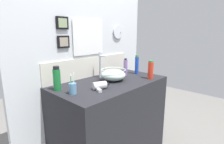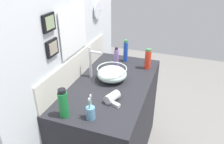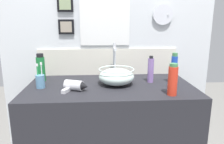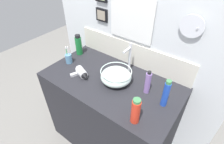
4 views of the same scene
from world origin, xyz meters
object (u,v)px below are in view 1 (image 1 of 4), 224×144
at_px(glass_bowl_sink, 113,75).
at_px(shampoo_bottle, 151,70).
at_px(spray_bottle, 137,65).
at_px(lotion_bottle, 57,79).
at_px(faucet, 101,63).
at_px(toothbrush_cup, 73,88).
at_px(soap_dispenser, 125,67).
at_px(hair_drier, 101,85).

distance_m(glass_bowl_sink, shampoo_bottle, 0.42).
height_order(spray_bottle, shampoo_bottle, spray_bottle).
relative_size(glass_bowl_sink, lotion_bottle, 1.21).
distance_m(faucet, shampoo_bottle, 0.56).
xyz_separation_m(glass_bowl_sink, lotion_bottle, (-0.58, 0.14, 0.04)).
height_order(faucet, shampoo_bottle, faucet).
distance_m(toothbrush_cup, soap_dispenser, 0.82).
xyz_separation_m(faucet, shampoo_bottle, (0.34, -0.44, -0.06)).
distance_m(hair_drier, toothbrush_cup, 0.26).
bearing_deg(faucet, spray_bottle, -23.82).
bearing_deg(lotion_bottle, shampoo_bottle, -23.05).
height_order(hair_drier, toothbrush_cup, toothbrush_cup).
xyz_separation_m(hair_drier, toothbrush_cup, (-0.25, 0.08, 0.02)).
distance_m(faucet, spray_bottle, 0.47).
bearing_deg(spray_bottle, lotion_bottle, 172.31).
relative_size(glass_bowl_sink, toothbrush_cup, 1.43).
relative_size(hair_drier, shampoo_bottle, 0.90).
distance_m(soap_dispenser, lotion_bottle, 0.85).
xyz_separation_m(glass_bowl_sink, hair_drier, (-0.29, -0.12, -0.03)).
bearing_deg(spray_bottle, glass_bowl_sink, -179.56).
distance_m(glass_bowl_sink, spray_bottle, 0.43).
bearing_deg(spray_bottle, toothbrush_cup, -177.41).
xyz_separation_m(glass_bowl_sink, faucet, (-0.00, 0.19, 0.10)).
bearing_deg(faucet, soap_dispenser, -28.41).
height_order(faucet, hair_drier, faucet).
distance_m(toothbrush_cup, lotion_bottle, 0.19).
xyz_separation_m(faucet, toothbrush_cup, (-0.54, -0.23, -0.12)).
xyz_separation_m(toothbrush_cup, spray_bottle, (0.97, 0.04, 0.06)).
xyz_separation_m(toothbrush_cup, soap_dispenser, (0.81, 0.09, 0.05)).
relative_size(faucet, lotion_bottle, 1.32).
distance_m(hair_drier, spray_bottle, 0.74).
bearing_deg(toothbrush_cup, spray_bottle, 2.59).
distance_m(shampoo_bottle, lotion_bottle, 0.99).
bearing_deg(hair_drier, shampoo_bottle, -11.89).
height_order(hair_drier, spray_bottle, spray_bottle).
bearing_deg(shampoo_bottle, spray_bottle, 69.29).
distance_m(glass_bowl_sink, hair_drier, 0.32).
height_order(toothbrush_cup, lotion_bottle, lotion_bottle).
bearing_deg(lotion_bottle, spray_bottle, -7.69).
bearing_deg(shampoo_bottle, lotion_bottle, 156.95).
height_order(glass_bowl_sink, soap_dispenser, soap_dispenser).
bearing_deg(glass_bowl_sink, toothbrush_cup, -175.71).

